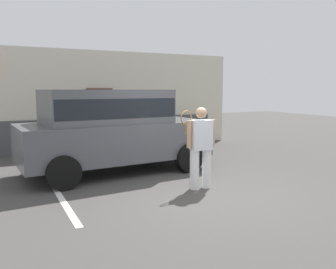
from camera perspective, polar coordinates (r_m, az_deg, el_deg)
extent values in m
plane|color=#423F3D|center=(7.05, 5.07, -9.58)|extent=(40.00, 40.00, 0.00)
cube|color=silver|center=(7.59, -17.84, -8.65)|extent=(0.12, 4.40, 0.01)
cube|color=beige|center=(12.35, -9.85, 5.52)|extent=(9.48, 0.30, 3.36)
cube|color=#4C4C51|center=(12.25, -9.46, 0.21)|extent=(7.96, 0.10, 1.10)
cube|color=brown|center=(12.08, -11.03, 2.46)|extent=(0.90, 0.06, 2.10)
cube|color=#4C4F54|center=(8.78, -8.50, -0.92)|extent=(4.72, 2.22, 0.90)
cube|color=#4C4F54|center=(8.61, -10.15, 4.57)|extent=(3.02, 1.96, 0.80)
cube|color=black|center=(8.61, -10.15, 4.44)|extent=(2.96, 1.98, 0.44)
cylinder|color=black|center=(10.35, -2.47, -2.07)|extent=(0.74, 0.31, 0.72)
cylinder|color=black|center=(8.74, 3.43, -3.81)|extent=(0.74, 0.31, 0.72)
cylinder|color=black|center=(9.32, -19.56, -3.53)|extent=(0.74, 0.31, 0.72)
cylinder|color=black|center=(7.50, -16.74, -5.99)|extent=(0.74, 0.31, 0.72)
cylinder|color=white|center=(7.36, 6.33, -5.56)|extent=(0.19, 0.19, 0.82)
cylinder|color=white|center=(7.24, 4.34, -5.75)|extent=(0.19, 0.19, 0.82)
cube|color=silver|center=(7.17, 5.41, -0.06)|extent=(0.45, 0.30, 0.61)
sphere|color=tan|center=(7.13, 5.46, 3.56)|extent=(0.23, 0.23, 0.23)
cylinder|color=tan|center=(7.29, 7.27, 0.24)|extent=(0.11, 0.11, 0.56)
cylinder|color=tan|center=(7.06, 3.50, 0.06)|extent=(0.11, 0.11, 0.56)
torus|color=olive|center=(7.05, 3.00, 2.75)|extent=(0.29, 0.08, 0.29)
cylinder|color=olive|center=(7.08, 2.99, 0.85)|extent=(0.03, 0.03, 0.20)
cylinder|color=gray|center=(12.94, 4.63, -1.16)|extent=(0.47, 0.47, 0.29)
sphere|color=#4C8C38|center=(12.88, 4.65, 0.83)|extent=(0.73, 0.73, 0.73)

